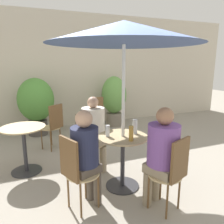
{
  "coord_description": "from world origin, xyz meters",
  "views": [
    {
      "loc": [
        -1.26,
        -2.58,
        1.73
      ],
      "look_at": [
        -0.09,
        0.37,
        1.0
      ],
      "focal_mm": 35.0,
      "sensor_mm": 36.0,
      "label": 1
    }
  ],
  "objects_px": {
    "bistro_chair_3": "(95,112)",
    "beer_glass_2": "(135,127)",
    "umbrella": "(124,33)",
    "beer_glass_1": "(131,134)",
    "potted_plant_1": "(114,98)",
    "seated_person_2": "(162,151)",
    "cafe_table_far": "(24,141)",
    "seated_person_0": "(94,128)",
    "potted_plant_0": "(36,102)",
    "bistro_chair_2": "(173,169)",
    "beer_glass_0": "(108,131)",
    "seated_person_1": "(86,151)",
    "bistro_chair_1": "(76,168)",
    "cafe_table_near": "(123,152)",
    "bistro_chair_0": "(88,136)",
    "bistro_chair_4": "(54,123)"
  },
  "relations": [
    {
      "from": "bistro_chair_0",
      "to": "bistro_chair_1",
      "type": "height_order",
      "value": "same"
    },
    {
      "from": "bistro_chair_0",
      "to": "beer_glass_0",
      "type": "distance_m",
      "value": 0.71
    },
    {
      "from": "beer_glass_1",
      "to": "potted_plant_1",
      "type": "bearing_deg",
      "value": 71.65
    },
    {
      "from": "bistro_chair_1",
      "to": "bistro_chair_4",
      "type": "bearing_deg",
      "value": -21.92
    },
    {
      "from": "seated_person_2",
      "to": "umbrella",
      "type": "bearing_deg",
      "value": -90.0
    },
    {
      "from": "seated_person_1",
      "to": "potted_plant_1",
      "type": "height_order",
      "value": "potted_plant_1"
    },
    {
      "from": "bistro_chair_3",
      "to": "beer_glass_2",
      "type": "relative_size",
      "value": 4.67
    },
    {
      "from": "potted_plant_0",
      "to": "umbrella",
      "type": "height_order",
      "value": "umbrella"
    },
    {
      "from": "cafe_table_near",
      "to": "cafe_table_far",
      "type": "distance_m",
      "value": 1.59
    },
    {
      "from": "seated_person_0",
      "to": "seated_person_2",
      "type": "relative_size",
      "value": 0.98
    },
    {
      "from": "umbrella",
      "to": "beer_glass_2",
      "type": "bearing_deg",
      "value": 11.67
    },
    {
      "from": "seated_person_0",
      "to": "umbrella",
      "type": "relative_size",
      "value": 0.55
    },
    {
      "from": "cafe_table_far",
      "to": "potted_plant_0",
      "type": "distance_m",
      "value": 1.91
    },
    {
      "from": "beer_glass_0",
      "to": "beer_glass_2",
      "type": "distance_m",
      "value": 0.4
    },
    {
      "from": "beer_glass_1",
      "to": "umbrella",
      "type": "bearing_deg",
      "value": 95.47
    },
    {
      "from": "seated_person_2",
      "to": "potted_plant_1",
      "type": "distance_m",
      "value": 3.56
    },
    {
      "from": "cafe_table_far",
      "to": "beer_glass_0",
      "type": "relative_size",
      "value": 4.82
    },
    {
      "from": "bistro_chair_1",
      "to": "beer_glass_0",
      "type": "relative_size",
      "value": 5.97
    },
    {
      "from": "bistro_chair_4",
      "to": "beer_glass_2",
      "type": "distance_m",
      "value": 1.94
    },
    {
      "from": "beer_glass_1",
      "to": "beer_glass_2",
      "type": "xyz_separation_m",
      "value": [
        0.18,
        0.25,
        0.0
      ]
    },
    {
      "from": "bistro_chair_3",
      "to": "beer_glass_2",
      "type": "bearing_deg",
      "value": 74.81
    },
    {
      "from": "umbrella",
      "to": "bistro_chair_3",
      "type": "bearing_deg",
      "value": 81.81
    },
    {
      "from": "bistro_chair_2",
      "to": "seated_person_1",
      "type": "distance_m",
      "value": 1.01
    },
    {
      "from": "bistro_chair_0",
      "to": "seated_person_0",
      "type": "distance_m",
      "value": 0.23
    },
    {
      "from": "bistro_chair_3",
      "to": "beer_glass_0",
      "type": "height_order",
      "value": "bistro_chair_3"
    },
    {
      "from": "beer_glass_0",
      "to": "beer_glass_1",
      "type": "relative_size",
      "value": 0.79
    },
    {
      "from": "seated_person_0",
      "to": "beer_glass_2",
      "type": "bearing_deg",
      "value": -72.89
    },
    {
      "from": "cafe_table_near",
      "to": "bistro_chair_3",
      "type": "distance_m",
      "value": 2.36
    },
    {
      "from": "cafe_table_far",
      "to": "bistro_chair_4",
      "type": "relative_size",
      "value": 0.81
    },
    {
      "from": "cafe_table_near",
      "to": "bistro_chair_2",
      "type": "relative_size",
      "value": 0.81
    },
    {
      "from": "bistro_chair_3",
      "to": "beer_glass_0",
      "type": "xyz_separation_m",
      "value": [
        -0.53,
        -2.27,
        0.28
      ]
    },
    {
      "from": "cafe_table_near",
      "to": "umbrella",
      "type": "height_order",
      "value": "umbrella"
    },
    {
      "from": "bistro_chair_4",
      "to": "beer_glass_0",
      "type": "bearing_deg",
      "value": 70.39
    },
    {
      "from": "bistro_chair_1",
      "to": "potted_plant_1",
      "type": "xyz_separation_m",
      "value": [
        1.76,
        3.18,
        0.22
      ]
    },
    {
      "from": "seated_person_1",
      "to": "beer_glass_2",
      "type": "bearing_deg",
      "value": -92.53
    },
    {
      "from": "bistro_chair_1",
      "to": "umbrella",
      "type": "height_order",
      "value": "umbrella"
    },
    {
      "from": "umbrella",
      "to": "potted_plant_0",
      "type": "bearing_deg",
      "value": 108.91
    },
    {
      "from": "bistro_chair_3",
      "to": "beer_glass_1",
      "type": "height_order",
      "value": "beer_glass_1"
    },
    {
      "from": "bistro_chair_3",
      "to": "beer_glass_2",
      "type": "distance_m",
      "value": 2.31
    },
    {
      "from": "bistro_chair_3",
      "to": "beer_glass_1",
      "type": "xyz_separation_m",
      "value": [
        -0.32,
        -2.54,
        0.3
      ]
    },
    {
      "from": "potted_plant_0",
      "to": "seated_person_1",
      "type": "bearing_deg",
      "value": -82.75
    },
    {
      "from": "bistro_chair_1",
      "to": "beer_glass_1",
      "type": "bearing_deg",
      "value": -105.47
    },
    {
      "from": "beer_glass_2",
      "to": "cafe_table_near",
      "type": "bearing_deg",
      "value": -168.33
    },
    {
      "from": "potted_plant_1",
      "to": "umbrella",
      "type": "height_order",
      "value": "umbrella"
    },
    {
      "from": "potted_plant_0",
      "to": "potted_plant_1",
      "type": "xyz_separation_m",
      "value": [
        2.02,
        0.06,
        -0.03
      ]
    },
    {
      "from": "bistro_chair_4",
      "to": "umbrella",
      "type": "distance_m",
      "value": 2.41
    },
    {
      "from": "bistro_chair_2",
      "to": "seated_person_0",
      "type": "bearing_deg",
      "value": -90.0
    },
    {
      "from": "seated_person_2",
      "to": "beer_glass_2",
      "type": "distance_m",
      "value": 0.63
    },
    {
      "from": "bistro_chair_3",
      "to": "umbrella",
      "type": "distance_m",
      "value": 2.81
    },
    {
      "from": "cafe_table_far",
      "to": "bistro_chair_3",
      "type": "xyz_separation_m",
      "value": [
        1.6,
        1.37,
        0.03
      ]
    }
  ]
}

